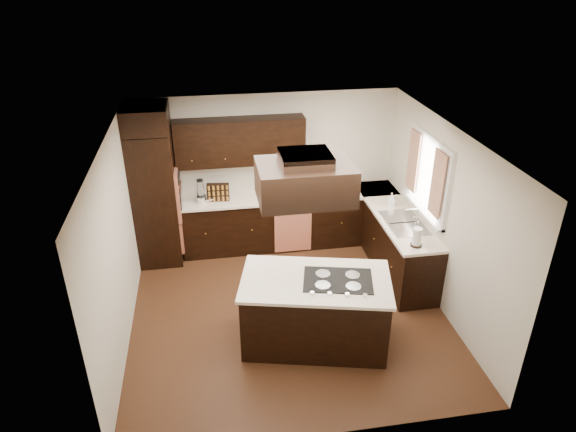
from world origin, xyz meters
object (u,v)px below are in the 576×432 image
object	(u,v)px
oven_column	(156,198)
spice_rack	(218,192)
range_hood	(305,182)
island	(315,312)

from	to	relation	value
oven_column	spice_rack	size ratio (longest dim) A/B	6.13
range_hood	spice_rack	xyz separation A→B (m)	(-0.92, 2.29, -1.10)
island	range_hood	distance (m)	1.73
range_hood	spice_rack	bearing A→B (deg)	111.88
island	spice_rack	size ratio (longest dim) A/B	5.01
oven_column	island	world-z (taller)	oven_column
spice_rack	island	bearing A→B (deg)	-59.02
island	oven_column	bearing A→B (deg)	143.70
oven_column	spice_rack	xyz separation A→B (m)	(0.95, 0.04, 0.00)
island	spice_rack	distance (m)	2.69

